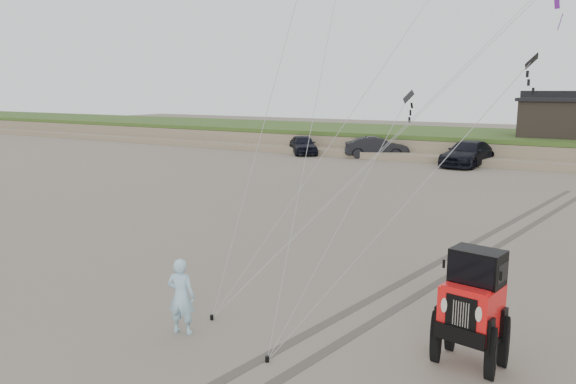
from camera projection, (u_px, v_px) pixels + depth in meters
name	position (u px, v px, depth m)	size (l,w,h in m)	color
ground	(264.00, 342.00, 11.73)	(160.00, 160.00, 0.00)	#6B6054
dune_ridge	(535.00, 147.00, 43.07)	(160.00, 14.25, 1.73)	#7A6B54
cabin	(566.00, 116.00, 41.19)	(6.40, 5.40, 3.35)	black
truck_a	(303.00, 145.00, 45.34)	(1.82, 4.52, 1.54)	black
truck_b	(377.00, 147.00, 43.01)	(1.70, 4.86, 1.60)	black
truck_c	(468.00, 154.00, 38.48)	(2.35, 5.79, 1.68)	black
jeep	(471.00, 320.00, 10.59)	(2.09, 4.84, 1.80)	red
man	(181.00, 296.00, 12.01)	(0.61, 0.40, 1.68)	#94C2E4
stake_main	(212.00, 317.00, 12.84)	(0.08, 0.08, 0.12)	black
stake_aux	(267.00, 359.00, 10.86)	(0.08, 0.08, 0.12)	black
tire_tracks	(461.00, 259.00, 17.42)	(5.22, 29.74, 0.01)	#4C443D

